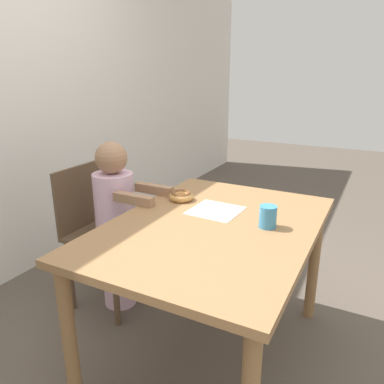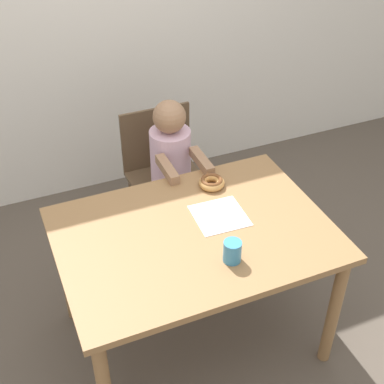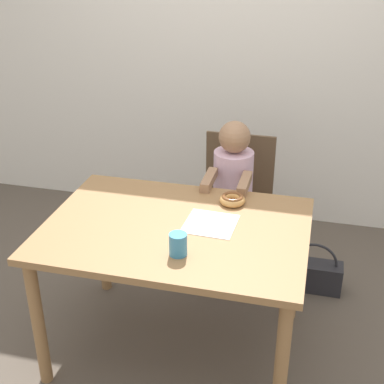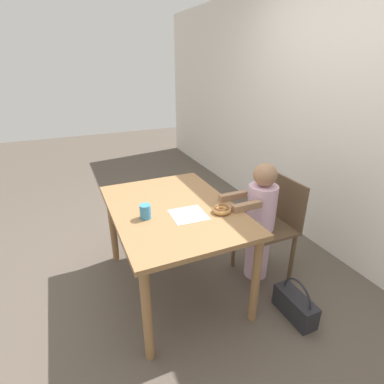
% 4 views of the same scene
% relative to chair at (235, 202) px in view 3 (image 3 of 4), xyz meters
% --- Properties ---
extents(ground_plane, '(12.00, 12.00, 0.00)m').
position_rel_chair_xyz_m(ground_plane, '(-0.15, -0.81, -0.47)').
color(ground_plane, brown).
extents(wall_back, '(8.00, 0.05, 2.50)m').
position_rel_chair_xyz_m(wall_back, '(-0.15, 0.77, 0.78)').
color(wall_back, silver).
rests_on(wall_back, ground_plane).
extents(dining_table, '(1.25, 0.89, 0.74)m').
position_rel_chair_xyz_m(dining_table, '(-0.15, -0.81, 0.17)').
color(dining_table, olive).
rests_on(dining_table, ground_plane).
extents(chair, '(0.43, 0.41, 0.87)m').
position_rel_chair_xyz_m(chair, '(0.00, 0.00, 0.00)').
color(chair, brown).
rests_on(chair, ground_plane).
extents(child_figure, '(0.25, 0.45, 1.03)m').
position_rel_chair_xyz_m(child_figure, '(0.00, -0.12, 0.06)').
color(child_figure, silver).
rests_on(child_figure, ground_plane).
extents(donut, '(0.13, 0.13, 0.05)m').
position_rel_chair_xyz_m(donut, '(0.07, -0.52, 0.29)').
color(donut, tan).
rests_on(donut, dining_table).
extents(napkin, '(0.25, 0.25, 0.00)m').
position_rel_chair_xyz_m(napkin, '(0.00, -0.75, 0.26)').
color(napkin, white).
rests_on(napkin, dining_table).
extents(handbag, '(0.35, 0.13, 0.32)m').
position_rel_chair_xyz_m(handbag, '(0.52, -0.13, -0.37)').
color(handbag, '#232328').
rests_on(handbag, ground_plane).
extents(cup, '(0.08, 0.08, 0.10)m').
position_rel_chair_xyz_m(cup, '(-0.08, -1.05, 0.31)').
color(cup, teal).
rests_on(cup, dining_table).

